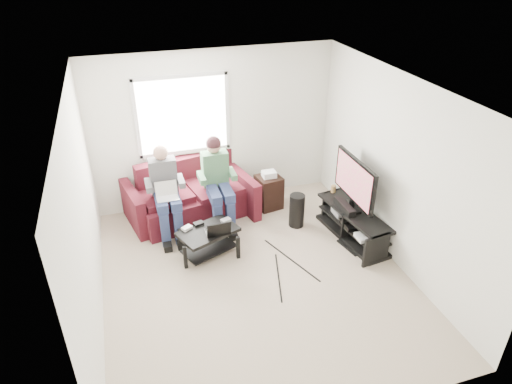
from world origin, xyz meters
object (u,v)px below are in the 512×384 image
coffee_table (208,237)px  tv (355,181)px  tv_stand (353,226)px  end_table (269,191)px  sofa (190,198)px  subwoofer (297,210)px

coffee_table → tv: size_ratio=0.86×
tv_stand → end_table: (-0.93, 1.25, 0.09)m
coffee_table → tv: (2.19, -0.14, 0.63)m
tv → end_table: (-0.93, 1.15, -0.63)m
tv → end_table: 1.60m
sofa → end_table: (1.32, -0.12, -0.03)m
tv → subwoofer: 1.06m
tv → coffee_table: bearing=176.2°
sofa → coffee_table: bearing=-86.7°
sofa → tv: size_ratio=1.95×
end_table → sofa: bearing=174.9°
tv_stand → sofa: bearing=148.8°
sofa → tv_stand: size_ratio=1.47×
coffee_table → tv: 2.28m
tv_stand → subwoofer: size_ratio=2.67×
tv_stand → tv: tv is taller
sofa → subwoofer: sofa is taller
tv_stand → end_table: 1.56m
sofa → coffee_table: (0.06, -1.12, -0.04)m
subwoofer → end_table: end_table is taller
sofa → tv_stand: bearing=-31.2°
tv → tv_stand: bearing=-88.5°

